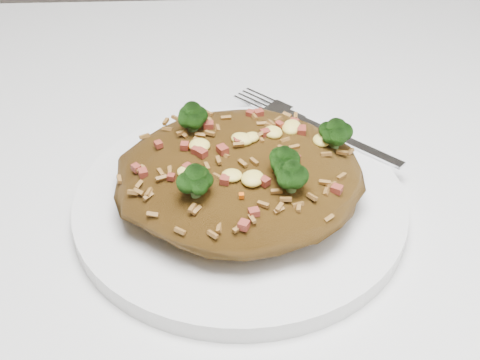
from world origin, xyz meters
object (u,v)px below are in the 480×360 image
dining_table (191,321)px  plate (240,204)px  fork (323,130)px  fried_rice (241,167)px

dining_table → plate: (0.04, 0.03, 0.10)m
dining_table → fork: (0.11, 0.10, 0.11)m
plate → fork: size_ratio=1.86×
dining_table → plate: plate is taller
plate → fried_rice: 0.03m
fried_rice → fork: bearing=48.0°
dining_table → fried_rice: bearing=31.8°
fried_rice → plate: bearing=144.2°
plate → fork: bearing=47.7°
fried_rice → dining_table: bearing=-148.2°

